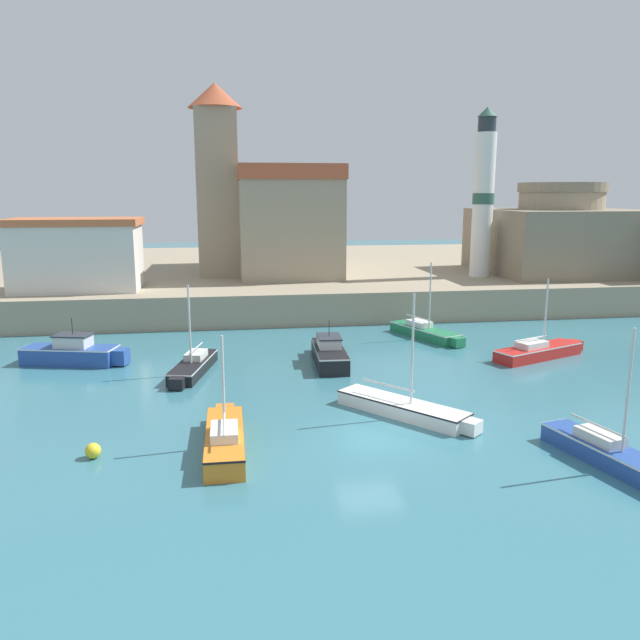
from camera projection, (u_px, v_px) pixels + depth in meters
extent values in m
plane|color=teal|center=(370.00, 438.00, 24.14)|extent=(200.00, 200.00, 0.00)
cube|color=gray|center=(280.00, 275.00, 63.17)|extent=(120.00, 40.00, 2.34)
cube|color=black|center=(330.00, 356.00, 34.49)|extent=(1.86, 5.17, 0.93)
cube|color=black|center=(324.00, 343.00, 37.33)|extent=(0.91, 0.76, 0.79)
cube|color=white|center=(330.00, 348.00, 34.41)|extent=(1.88, 5.22, 0.07)
cube|color=silver|center=(329.00, 342.00, 34.60)|extent=(1.29, 1.84, 0.53)
cube|color=#2D333D|center=(329.00, 337.00, 34.53)|extent=(1.38, 2.00, 0.08)
cylinder|color=black|center=(329.00, 328.00, 34.44)|extent=(0.04, 0.04, 0.90)
cube|color=orange|center=(225.00, 441.00, 22.86)|extent=(1.40, 5.35, 0.77)
cube|color=orange|center=(225.00, 413.00, 25.75)|extent=(0.76, 0.62, 0.66)
cube|color=black|center=(225.00, 432.00, 22.80)|extent=(1.42, 5.40, 0.07)
cylinder|color=silver|center=(223.00, 382.00, 22.82)|extent=(0.10, 0.10, 3.51)
cylinder|color=silver|center=(224.00, 423.00, 22.03)|extent=(0.09, 2.40, 0.08)
cube|color=silver|center=(224.00, 432.00, 22.23)|extent=(0.97, 1.61, 0.36)
cube|color=#284C9E|center=(70.00, 355.00, 34.52)|extent=(5.34, 2.83, 0.98)
cube|color=#284C9E|center=(121.00, 357.00, 34.24)|extent=(0.93, 1.05, 0.83)
cube|color=white|center=(69.00, 347.00, 34.43)|extent=(5.39, 2.86, 0.07)
cube|color=silver|center=(73.00, 341.00, 34.33)|extent=(2.03, 1.62, 0.63)
cube|color=#2D333D|center=(73.00, 335.00, 34.26)|extent=(2.20, 1.74, 0.08)
cylinder|color=black|center=(72.00, 326.00, 34.16)|extent=(0.04, 0.04, 0.90)
cube|color=#237A4C|center=(425.00, 333.00, 40.83)|extent=(3.42, 5.67, 0.67)
cube|color=#237A4C|center=(458.00, 342.00, 38.23)|extent=(0.96, 0.89, 0.57)
cube|color=white|center=(425.00, 328.00, 40.77)|extent=(3.46, 5.73, 0.07)
cylinder|color=silver|center=(430.00, 296.00, 39.98)|extent=(0.10, 0.10, 4.32)
cylinder|color=silver|center=(418.00, 318.00, 41.24)|extent=(1.03, 2.34, 0.08)
cube|color=silver|center=(419.00, 323.00, 41.20)|extent=(1.55, 1.92, 0.36)
cube|color=white|center=(402.00, 408.00, 26.59)|extent=(4.89, 5.46, 0.62)
cube|color=white|center=(472.00, 427.00, 24.45)|extent=(0.96, 0.95, 0.53)
cube|color=black|center=(402.00, 402.00, 26.54)|extent=(4.93, 5.51, 0.07)
cylinder|color=silver|center=(412.00, 349.00, 25.77)|extent=(0.10, 0.10, 4.70)
cylinder|color=silver|center=(388.00, 385.00, 26.90)|extent=(1.79, 2.12, 0.08)
cube|color=red|center=(538.00, 352.00, 35.75)|extent=(5.90, 3.59, 0.70)
cube|color=red|center=(574.00, 345.00, 37.39)|extent=(0.91, 0.99, 0.59)
cube|color=white|center=(538.00, 347.00, 35.69)|extent=(5.96, 3.63, 0.07)
cylinder|color=silver|center=(546.00, 312.00, 35.51)|extent=(0.10, 0.10, 3.87)
cylinder|color=silver|center=(530.00, 338.00, 35.20)|extent=(2.43, 1.09, 0.08)
cube|color=silver|center=(532.00, 345.00, 35.35)|extent=(2.00, 1.61, 0.36)
cube|color=black|center=(194.00, 367.00, 32.87)|extent=(2.46, 5.41, 0.64)
cube|color=black|center=(177.00, 383.00, 30.02)|extent=(0.83, 0.73, 0.54)
cube|color=white|center=(193.00, 362.00, 32.81)|extent=(2.48, 5.46, 0.07)
cylinder|color=silver|center=(190.00, 324.00, 32.01)|extent=(0.10, 0.10, 4.10)
cylinder|color=silver|center=(196.00, 348.00, 33.33)|extent=(0.61, 2.32, 0.08)
cube|color=silver|center=(196.00, 355.00, 33.28)|extent=(1.24, 1.74, 0.36)
cube|color=#284C9E|center=(611.00, 456.00, 21.65)|extent=(2.51, 5.72, 0.68)
cube|color=white|center=(612.00, 448.00, 21.59)|extent=(2.54, 5.78, 0.07)
cylinder|color=silver|center=(628.00, 391.00, 20.77)|extent=(0.10, 0.10, 4.32)
cylinder|color=silver|center=(598.00, 425.00, 22.11)|extent=(0.67, 2.46, 0.08)
cube|color=silver|center=(600.00, 437.00, 22.06)|extent=(1.23, 1.83, 0.36)
sphere|color=yellow|center=(93.00, 451.00, 22.26)|extent=(0.56, 0.56, 0.56)
cube|color=gray|center=(285.00, 226.00, 56.17)|extent=(8.26, 16.09, 8.01)
cube|color=#B25133|center=(284.00, 174.00, 55.25)|extent=(8.43, 16.41, 1.20)
cube|color=gray|center=(218.00, 194.00, 52.41)|extent=(3.42, 3.42, 13.79)
cone|color=#B25133|center=(215.00, 95.00, 50.82)|extent=(4.44, 4.44, 2.00)
cube|color=gray|center=(558.00, 241.00, 55.45)|extent=(12.89, 12.89, 5.56)
cylinder|color=gray|center=(559.00, 232.00, 55.30)|extent=(7.19, 7.19, 7.05)
cylinder|color=gray|center=(562.00, 187.00, 54.52)|extent=(7.55, 7.55, 0.80)
cylinder|color=silver|center=(483.00, 206.00, 51.92)|extent=(1.70, 1.70, 11.82)
cylinder|color=#2D5647|center=(483.00, 199.00, 51.80)|extent=(1.75, 1.75, 0.90)
cylinder|color=#262D33|center=(487.00, 125.00, 50.62)|extent=(1.45, 1.45, 1.20)
cone|color=#2D5647|center=(488.00, 112.00, 50.42)|extent=(1.62, 1.62, 0.80)
cube|color=silver|center=(77.00, 258.00, 45.22)|extent=(8.73, 4.95, 4.69)
cube|color=#C1663D|center=(75.00, 222.00, 44.70)|extent=(9.16, 5.20, 0.50)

